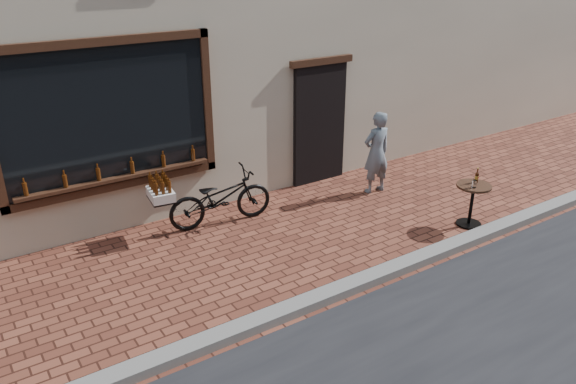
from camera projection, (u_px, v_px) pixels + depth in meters
ground at (358, 298)px, 7.13m from camera, size 90.00×90.00×0.00m
kerb at (348, 287)px, 7.25m from camera, size 90.00×0.25×0.12m
cargo_bicycle at (218, 198)px, 8.87m from camera, size 2.00×0.79×0.95m
bistro_table at (473, 196)px, 8.81m from camera, size 0.54×0.54×0.93m
pedestrian at (376, 153)px, 9.95m from camera, size 0.56×0.38×1.49m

